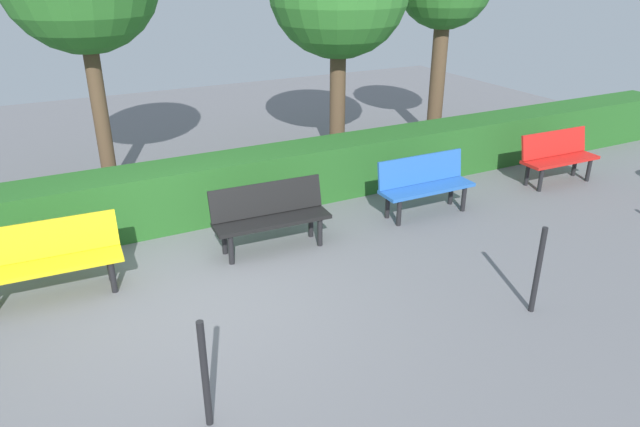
{
  "coord_description": "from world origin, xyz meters",
  "views": [
    {
      "loc": [
        1.38,
        5.53,
        3.51
      ],
      "look_at": [
        -1.66,
        -0.36,
        0.55
      ],
      "focal_mm": 32.3,
      "sensor_mm": 36.0,
      "label": 1
    }
  ],
  "objects": [
    {
      "name": "railing_post_mid",
      "position": [
        -3.07,
        1.9,
        0.5
      ],
      "size": [
        0.06,
        0.06,
        1.0
      ],
      "primitive_type": "cylinder",
      "color": "black",
      "rests_on": "ground_plane"
    },
    {
      "name": "ground_plane",
      "position": [
        0.0,
        0.0,
        0.0
      ],
      "size": [
        22.6,
        22.6,
        0.0
      ],
      "primitive_type": "plane",
      "color": "slate"
    },
    {
      "name": "bench_red",
      "position": [
        -6.39,
        -0.82,
        0.48
      ],
      "size": [
        1.4,
        0.51,
        0.86
      ],
      "rotation": [
        0.0,
        0.0,
        -0.03
      ],
      "color": "red",
      "rests_on": "ground_plane"
    },
    {
      "name": "bench_blue",
      "position": [
        -3.61,
        -0.79,
        0.48
      ],
      "size": [
        1.46,
        0.47,
        0.86
      ],
      "rotation": [
        0.0,
        0.0,
        -0.01
      ],
      "color": "blue",
      "rests_on": "ground_plane"
    },
    {
      "name": "railing_post_far",
      "position": [
        0.53,
        1.9,
        0.5
      ],
      "size": [
        0.06,
        0.06,
        1.0
      ],
      "primitive_type": "cylinder",
      "color": "black",
      "rests_on": "ground_plane"
    },
    {
      "name": "hedge_row",
      "position": [
        -1.15,
        -2.12,
        0.43
      ],
      "size": [
        18.6,
        0.76,
        0.86
      ],
      "primitive_type": "cube",
      "color": "#266023",
      "rests_on": "ground_plane"
    },
    {
      "name": "bench_yellow",
      "position": [
        1.5,
        -0.83,
        0.48
      ],
      "size": [
        1.59,
        0.53,
        0.86
      ],
      "rotation": [
        0.0,
        0.0,
        -0.05
      ],
      "color": "yellow",
      "rests_on": "ground_plane"
    },
    {
      "name": "bench_black",
      "position": [
        -1.15,
        -0.79,
        0.48
      ],
      "size": [
        1.53,
        0.54,
        0.86
      ],
      "rotation": [
        0.0,
        0.0,
        -0.05
      ],
      "color": "black",
      "rests_on": "ground_plane"
    }
  ]
}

